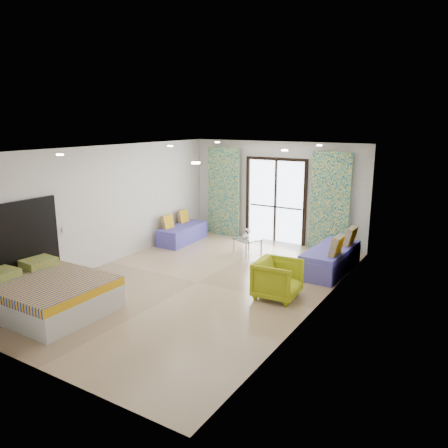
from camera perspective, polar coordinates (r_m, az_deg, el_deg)
The scene contains 24 objects.
floor at distance 9.04m, azimuth -3.46°, elevation -7.60°, with size 5.00×7.50×0.01m, color #947758, non-canonical shape.
ceiling at distance 8.46m, azimuth -3.72°, elevation 9.73°, with size 5.00×7.50×0.01m, color silver, non-canonical shape.
wall_back at distance 11.87m, azimuth 6.84°, elevation 4.16°, with size 5.00×0.01×2.70m, color silver, non-canonical shape.
wall_front at distance 6.09m, azimuth -24.30°, elevation -5.91°, with size 5.00×0.01×2.70m, color silver, non-canonical shape.
wall_left at distance 10.26m, azimuth -15.13°, elevation 2.34°, with size 0.01×7.50×2.70m, color silver, non-canonical shape.
wall_right at distance 7.54m, azimuth 12.20°, elevation -1.41°, with size 0.01×7.50×2.70m, color silver, non-canonical shape.
balcony_door at distance 11.85m, azimuth 6.77°, elevation 3.70°, with size 1.76×0.08×2.28m.
balcony_rail at distance 11.92m, azimuth 6.74°, elevation 2.25°, with size 1.52×0.03×0.04m, color #595451.
curtain_left at distance 12.44m, azimuth -0.04°, elevation 4.21°, with size 1.00×0.10×2.50m, color silver.
curtain_right at distance 11.17m, azimuth 13.68°, elevation 2.77°, with size 1.00×0.10×2.50m, color silver.
downlight_a at distance 7.97m, azimuth -20.64°, elevation 8.47°, with size 0.12×0.12×0.02m, color #FFE0B2.
downlight_b at distance 6.03m, azimuth -3.71°, elevation 7.96°, with size 0.12×0.12×0.02m, color #FFE0B2.
downlight_c at distance 10.10m, azimuth -7.03°, elevation 10.08°, with size 0.12×0.12×0.02m, color #FFE0B2.
downlight_d at distance 8.65m, azimuth 7.91°, elevation 9.51°, with size 0.12×0.12×0.02m, color #FFE0B2.
downlight_e at distance 11.73m, azimuth -0.88°, elevation 10.63°, with size 0.12×0.12×0.02m, color #FFE0B2.
downlight_f at distance 10.51m, azimuth 12.35°, elevation 10.01°, with size 0.12×0.12×0.02m, color #FFE0B2.
headboard at distance 8.83m, azimuth -26.39°, elevation -2.37°, with size 0.06×2.10×1.50m, color black.
switch_plate at distance 9.53m, azimuth -20.13°, elevation -0.70°, with size 0.02×0.10×0.10m, color silver.
bed at distance 8.28m, azimuth -22.12°, elevation -8.46°, with size 2.05×1.67×0.71m.
daybed_left at distance 11.94m, azimuth -5.49°, elevation -1.15°, with size 0.74×1.66×0.80m.
daybed_right at distance 9.85m, azimuth 13.84°, elevation -4.37°, with size 0.81×1.95×0.95m.
coffee_table at distance 10.87m, azimuth 3.09°, elevation -2.14°, with size 0.73×0.73×0.64m.
vase at distance 10.80m, azimuth 2.88°, elevation -1.55°, with size 0.17×0.18×0.17m, color white.
armchair at distance 8.22m, azimuth 7.02°, elevation -6.92°, with size 0.77×0.72×0.80m, color #A1AA16.
Camera 1 is at (4.84, -6.91, 3.24)m, focal length 35.00 mm.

